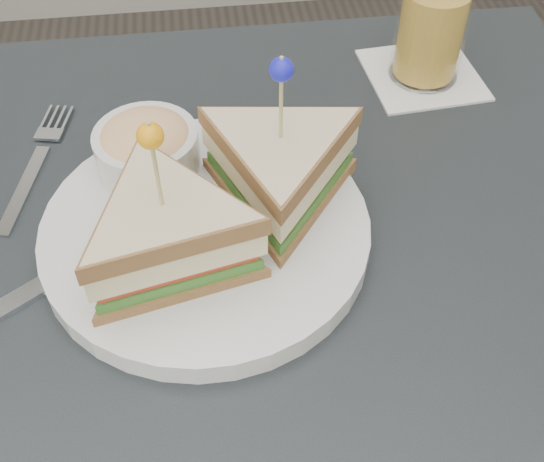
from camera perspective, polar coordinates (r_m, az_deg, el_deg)
The scene contains 5 objects.
table at distance 0.65m, azimuth -0.77°, elevation -8.15°, with size 0.80×0.80×0.75m.
plate_meal at distance 0.59m, azimuth -4.97°, elevation 2.46°, with size 0.37×0.37×0.17m.
cutlery_fork at distance 0.73m, azimuth -19.00°, elevation 5.69°, with size 0.06×0.19×0.01m.
cutlery_knife at distance 0.62m, azimuth -16.50°, elevation -3.06°, with size 0.22×0.15×0.01m.
drink_set at distance 0.78m, azimuth 13.30°, elevation 16.71°, with size 0.13×0.13×0.16m.
Camera 1 is at (-0.04, -0.36, 1.22)m, focal length 45.00 mm.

